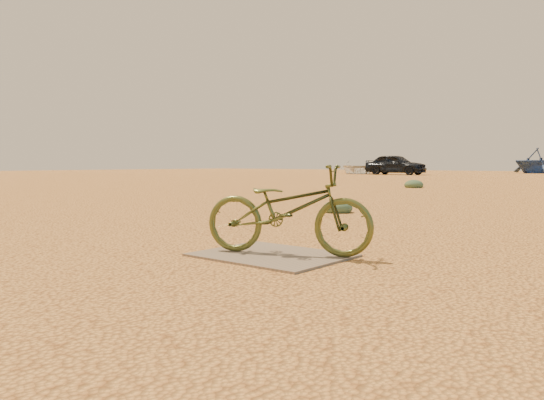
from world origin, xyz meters
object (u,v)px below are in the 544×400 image
Objects in this scene: car at (396,164)px; boat_far_left at (534,160)px; plywood_board at (272,255)px; bicycle at (288,209)px; boat_near_left at (357,167)px.

car is 1.08× the size of boat_far_left.
plywood_board is at bearing -49.56° from boat_far_left.
car is 14.86m from boat_far_left.
plywood_board is at bearing -156.52° from car.
bicycle is 0.38× the size of boat_far_left.
bicycle reaches higher than plywood_board.
plywood_board is at bearing -83.06° from boat_near_left.
boat_near_left is at bearing 68.03° from car.
boat_far_left is (11.27, 11.51, 0.57)m from boat_near_left.
boat_near_left is (-4.40, 1.67, -0.23)m from car.
bicycle is 0.30× the size of boat_near_left.
car is at bearing -87.65° from boat_far_left.
boat_near_left is 1.27× the size of boat_far_left.
boat_far_left is (6.87, 13.18, 0.34)m from car.
bicycle is at bearing 39.80° from plywood_board.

